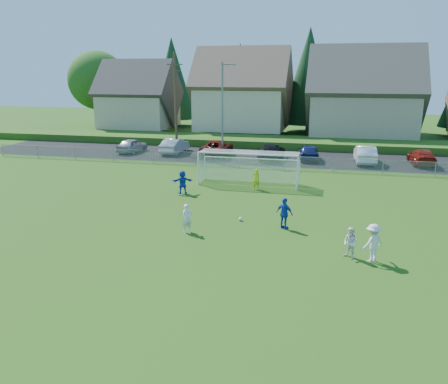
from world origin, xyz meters
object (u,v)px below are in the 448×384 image
at_px(player_white_b, 351,243).
at_px(player_blue_a, 285,213).
at_px(player_white_a, 187,218).
at_px(car_f, 365,154).
at_px(player_white_c, 373,243).
at_px(car_c, 217,148).
at_px(car_d, 272,151).
at_px(player_blue_b, 183,182).
at_px(car_e, 309,152).
at_px(car_a, 132,145).
at_px(goalkeeper, 256,179).
at_px(car_b, 175,146).
at_px(car_g, 422,157).
at_px(soccer_ball, 240,219).
at_px(soccer_goal, 249,163).

height_order(player_white_b, player_blue_a, player_blue_a).
bearing_deg(player_blue_a, player_white_a, 45.93).
bearing_deg(car_f, player_white_c, 85.39).
bearing_deg(car_c, car_d, 170.60).
bearing_deg(player_white_b, car_d, 147.50).
bearing_deg(car_c, player_white_a, 98.12).
bearing_deg(player_white_b, player_blue_a, 175.45).
relative_size(player_white_c, car_d, 0.35).
relative_size(player_blue_b, car_c, 0.29).
height_order(player_white_a, car_e, player_white_a).
bearing_deg(car_a, car_f, -175.42).
relative_size(player_white_b, player_blue_a, 0.85).
bearing_deg(car_c, player_white_c, 116.32).
height_order(goalkeeper, car_b, car_b).
xyz_separation_m(player_white_c, player_blue_a, (-4.32, 3.61, -0.02)).
bearing_deg(car_g, car_e, -2.48).
bearing_deg(player_blue_b, player_white_c, 117.54).
bearing_deg(player_white_b, car_b, 165.85).
bearing_deg(soccer_ball, car_f, 68.66).
relative_size(player_white_a, player_blue_a, 0.90).
height_order(player_blue_a, car_f, player_blue_a).
relative_size(player_white_b, car_b, 0.31).
bearing_deg(car_e, player_blue_a, 84.69).
distance_m(player_white_a, car_d, 22.10).
relative_size(car_b, car_e, 1.05).
height_order(car_d, soccer_goal, soccer_goal).
xyz_separation_m(player_white_a, car_d, (1.34, 22.06, -0.03)).
height_order(soccer_ball, player_white_c, player_white_c).
height_order(player_blue_b, car_c, player_blue_b).
distance_m(goalkeeper, car_a, 19.73).
relative_size(player_blue_b, soccer_goal, 0.22).
bearing_deg(car_d, car_a, 0.82).
height_order(car_g, soccer_goal, soccer_goal).
relative_size(soccer_ball, player_blue_a, 0.13).
height_order(player_blue_b, car_b, player_blue_b).
relative_size(player_blue_b, car_f, 0.33).
bearing_deg(player_white_c, player_blue_b, -79.45).
height_order(player_white_b, goalkeeper, goalkeeper).
bearing_deg(player_white_b, car_e, 139.29).
relative_size(player_white_b, car_g, 0.30).
relative_size(player_white_a, soccer_goal, 0.20).
relative_size(soccer_ball, player_white_a, 0.14).
height_order(soccer_ball, car_f, car_f).
distance_m(car_b, car_c, 4.52).
bearing_deg(player_white_c, player_blue_a, -81.10).
relative_size(goalkeeper, soccer_goal, 0.21).
height_order(player_white_a, player_blue_b, player_blue_b).
height_order(player_white_b, car_g, player_white_b).
bearing_deg(car_b, player_blue_a, 124.66).
bearing_deg(player_white_c, car_c, -102.52).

